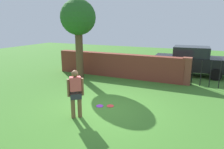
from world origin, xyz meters
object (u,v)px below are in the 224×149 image
object	(u,v)px
person	(76,92)
frisbee_purple	(100,106)
tree	(78,19)
car	(190,61)
frisbee_red	(110,106)

from	to	relation	value
person	frisbee_purple	xyz separation A→B (m)	(0.27, 1.15, -0.89)
tree	car	distance (m)	7.04
person	frisbee_red	distance (m)	1.71
person	frisbee_red	world-z (taller)	person
tree	frisbee_red	size ratio (longest dim) A/B	16.10
car	frisbee_purple	size ratio (longest dim) A/B	15.83
frisbee_purple	frisbee_red	distance (m)	0.40
frisbee_purple	car	bearing A→B (deg)	67.89
tree	car	bearing A→B (deg)	30.26
car	frisbee_purple	xyz separation A→B (m)	(-2.70, -6.65, -0.85)
person	car	world-z (taller)	car
tree	frisbee_purple	world-z (taller)	tree
frisbee_red	frisbee_purple	bearing A→B (deg)	-155.23
person	frisbee_purple	bearing A→B (deg)	-143.31
car	person	bearing A→B (deg)	66.46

